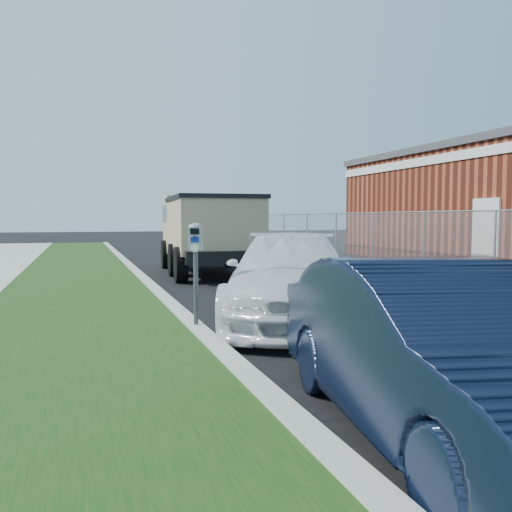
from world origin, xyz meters
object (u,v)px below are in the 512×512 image
object	(u,v)px
parking_meter	(196,252)
dump_truck	(207,229)
white_wagon	(290,277)
navy_sedan	(441,352)

from	to	relation	value
parking_meter	dump_truck	size ratio (longest dim) A/B	0.23
parking_meter	white_wagon	xyz separation A→B (m)	(1.66, 0.69, -0.47)
navy_sedan	dump_truck	size ratio (longest dim) A/B	0.65
navy_sedan	parking_meter	bearing A→B (deg)	111.23
parking_meter	dump_truck	distance (m)	8.62
white_wagon	navy_sedan	xyz separation A→B (m)	(-0.71, -4.71, -0.04)
parking_meter	navy_sedan	world-z (taller)	parking_meter
navy_sedan	dump_truck	xyz separation A→B (m)	(1.12, 12.38, 0.65)
parking_meter	white_wagon	size ratio (longest dim) A/B	0.30
dump_truck	navy_sedan	bearing A→B (deg)	-91.43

